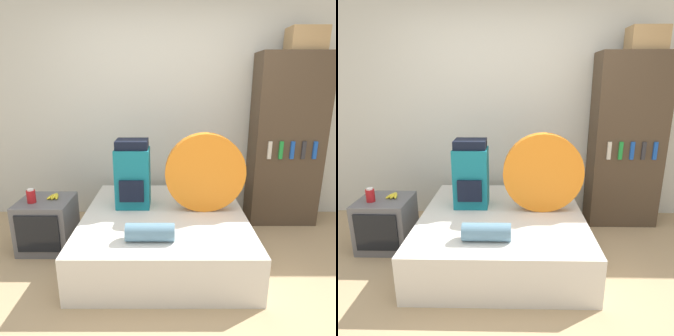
{
  "view_description": "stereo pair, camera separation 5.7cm",
  "coord_description": "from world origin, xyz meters",
  "views": [
    {
      "loc": [
        -0.0,
        -1.82,
        1.62
      ],
      "look_at": [
        0.0,
        0.83,
        0.86
      ],
      "focal_mm": 32.0,
      "sensor_mm": 36.0,
      "label": 1
    },
    {
      "loc": [
        0.05,
        -1.82,
        1.62
      ],
      "look_at": [
        0.0,
        0.83,
        0.86
      ],
      "focal_mm": 32.0,
      "sensor_mm": 36.0,
      "label": 2
    }
  ],
  "objects": [
    {
      "name": "ground_plane",
      "position": [
        0.0,
        0.0,
        0.0
      ],
      "size": [
        16.0,
        16.0,
        0.0
      ],
      "primitive_type": "plane",
      "color": "tan"
    },
    {
      "name": "wall_back",
      "position": [
        0.0,
        1.79,
        1.3
      ],
      "size": [
        8.0,
        0.05,
        2.6
      ],
      "color": "silver",
      "rests_on": "ground_plane"
    },
    {
      "name": "bed",
      "position": [
        -0.03,
        0.83,
        0.21
      ],
      "size": [
        1.53,
        1.6,
        0.41
      ],
      "color": "silver",
      "rests_on": "ground_plane"
    },
    {
      "name": "backpack",
      "position": [
        -0.35,
        1.01,
        0.74
      ],
      "size": [
        0.33,
        0.3,
        0.68
      ],
      "color": "#14707F",
      "rests_on": "bed"
    },
    {
      "name": "tent_bag",
      "position": [
        0.35,
        0.9,
        0.79
      ],
      "size": [
        0.76,
        0.11,
        0.76
      ],
      "color": "orange",
      "rests_on": "bed"
    },
    {
      "name": "sleeping_roll",
      "position": [
        -0.14,
        0.31,
        0.48
      ],
      "size": [
        0.39,
        0.14,
        0.14
      ],
      "color": "#5B849E",
      "rests_on": "bed"
    },
    {
      "name": "television",
      "position": [
        -1.21,
        0.91,
        0.26
      ],
      "size": [
        0.5,
        0.49,
        0.51
      ],
      "color": "#5B5B60",
      "rests_on": "ground_plane"
    },
    {
      "name": "canister",
      "position": [
        -1.31,
        0.85,
        0.58
      ],
      "size": [
        0.08,
        0.08,
        0.14
      ],
      "color": "#B2191E",
      "rests_on": "television"
    },
    {
      "name": "banana_bunch",
      "position": [
        -1.13,
        0.97,
        0.53
      ],
      "size": [
        0.12,
        0.17,
        0.03
      ],
      "color": "yellow",
      "rests_on": "television"
    },
    {
      "name": "bookshelf",
      "position": [
        1.35,
        1.55,
        0.97
      ],
      "size": [
        0.77,
        0.4,
        1.93
      ],
      "color": "#473828",
      "rests_on": "ground_plane"
    },
    {
      "name": "cardboard_box",
      "position": [
        1.44,
        1.55,
        2.05
      ],
      "size": [
        0.38,
        0.26,
        0.24
      ],
      "color": "#A88456",
      "rests_on": "bookshelf"
    }
  ]
}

